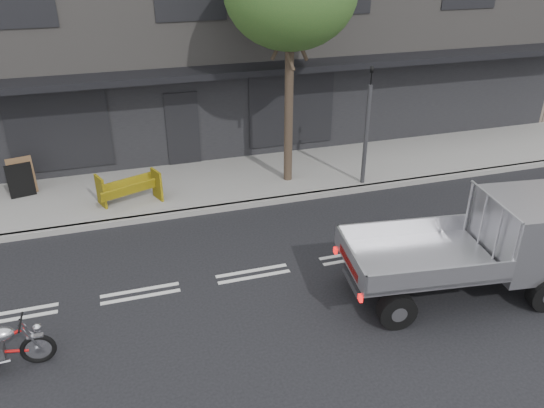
{
  "coord_description": "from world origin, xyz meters",
  "views": [
    {
      "loc": [
        -2.39,
        -9.25,
        6.64
      ],
      "look_at": [
        0.59,
        0.5,
        1.38
      ],
      "focal_mm": 35.0,
      "sensor_mm": 36.0,
      "label": 1
    }
  ],
  "objects_px": {
    "construction_barrier": "(130,191)",
    "sandwich_board": "(21,181)",
    "flatbed_ute": "(509,237)",
    "traffic_light_pole": "(366,133)"
  },
  "relations": [
    {
      "from": "traffic_light_pole",
      "to": "sandwich_board",
      "type": "height_order",
      "value": "traffic_light_pole"
    },
    {
      "from": "traffic_light_pole",
      "to": "construction_barrier",
      "type": "relative_size",
      "value": 2.24
    },
    {
      "from": "traffic_light_pole",
      "to": "flatbed_ute",
      "type": "height_order",
      "value": "traffic_light_pole"
    },
    {
      "from": "flatbed_ute",
      "to": "construction_barrier",
      "type": "height_order",
      "value": "flatbed_ute"
    },
    {
      "from": "construction_barrier",
      "to": "sandwich_board",
      "type": "height_order",
      "value": "sandwich_board"
    },
    {
      "from": "construction_barrier",
      "to": "sandwich_board",
      "type": "relative_size",
      "value": 1.5
    },
    {
      "from": "flatbed_ute",
      "to": "construction_barrier",
      "type": "xyz_separation_m",
      "value": [
        -7.1,
        5.73,
        -0.61
      ]
    },
    {
      "from": "traffic_light_pole",
      "to": "flatbed_ute",
      "type": "distance_m",
      "value": 5.34
    },
    {
      "from": "traffic_light_pole",
      "to": "flatbed_ute",
      "type": "bearing_deg",
      "value": -83.64
    },
    {
      "from": "flatbed_ute",
      "to": "sandwich_board",
      "type": "relative_size",
      "value": 4.54
    }
  ]
}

